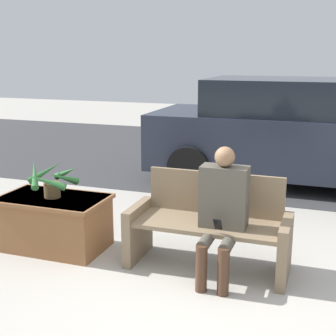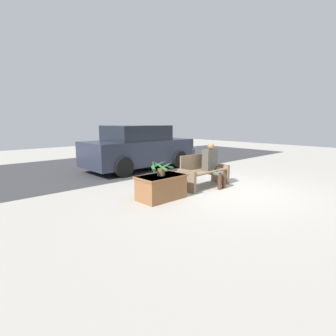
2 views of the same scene
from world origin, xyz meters
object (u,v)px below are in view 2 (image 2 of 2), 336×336
Objects in this scene: potted_plant at (161,167)px; bollard_post at (193,159)px; bench at (203,172)px; person_seated at (212,163)px; planter_box at (161,187)px; parked_car at (138,148)px.

bollard_post is (3.35, 2.00, -0.33)m from potted_plant.
person_seated is at bearing -47.42° from bench.
planter_box is 0.45m from potted_plant.
bench is at bearing -132.05° from bollard_post.
person_seated is (0.16, -0.18, 0.27)m from bench.
planter_box is at bearing -175.87° from bench.
parked_car is at bearing 60.81° from planter_box.
person_seated is 1.82m from potted_plant.
bench is 1.36× the size of planter_box.
bench is 1.26× the size of person_seated.
parked_car is 2.09m from bollard_post.
planter_box is 0.27× the size of parked_car.
potted_plant is at bearing -175.65° from bench.
bollard_post is at bearing 30.76° from planter_box.
bench is 1.67m from planter_box.
bench is at bearing 4.35° from potted_plant.
person_seated is at bearing -92.23° from parked_car.
potted_plant is 4.03m from parked_car.
bollard_post is at bearing 47.95° from bench.
potted_plant reaches higher than bench.
person_seated reaches higher than bollard_post.
planter_box is (-1.66, -0.12, -0.10)m from bench.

